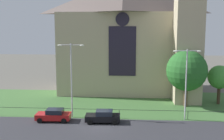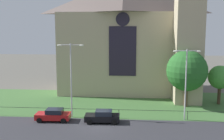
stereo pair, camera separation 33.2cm
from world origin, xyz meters
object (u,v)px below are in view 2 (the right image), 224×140
streetlamp_near (71,72)px  church_building (128,35)px  tree_right_near (187,71)px  parked_car_red (53,115)px  tree_right_far (220,77)px  parked_car_black (103,117)px  streetlamp_far (186,76)px

streetlamp_near → church_building: bearing=67.1°
church_building → tree_right_near: church_building is taller
church_building → streetlamp_near: size_ratio=2.73×
streetlamp_near → parked_car_red: size_ratio=2.23×
tree_right_far → parked_car_black: 19.51m
church_building → streetlamp_near: 18.03m
tree_right_far → streetlamp_far: (-6.50, -7.97, 1.48)m
tree_right_near → parked_car_red: bearing=-155.9°
streetlamp_near → parked_car_black: 6.89m
tree_right_far → streetlamp_far: streetlamp_far is taller
tree_right_near → streetlamp_near: streetlamp_near is taller
tree_right_far → parked_car_red: tree_right_far is taller
tree_right_far → tree_right_near: tree_right_near is taller
church_building → tree_right_near: (8.69, -9.93, -4.95)m
streetlamp_near → streetlamp_far: streetlamp_near is taller
streetlamp_far → parked_car_black: streetlamp_far is taller
parked_car_red → streetlamp_near: bearing=-142.7°
streetlamp_far → parked_car_black: bearing=-170.2°
parked_car_black → tree_right_far: bearing=-152.1°
parked_car_red → tree_right_near: bearing=-158.0°
tree_right_far → streetlamp_near: (-20.76, -7.97, 1.84)m
church_building → tree_right_far: (13.94, -8.14, -6.18)m
tree_right_near → streetlamp_near: (-15.51, -6.19, 0.61)m
church_building → tree_right_far: bearing=-30.3°
streetlamp_near → parked_car_red: (-1.95, -1.60, -5.19)m
tree_right_far → streetlamp_near: streetlamp_near is taller
parked_car_red → parked_car_black: same height
streetlamp_far → tree_right_near: bearing=78.6°
parked_car_black → parked_car_red: bearing=-3.7°
tree_right_near → church_building: bearing=131.2°
tree_right_near → streetlamp_near: bearing=-158.2°
tree_right_far → parked_car_black: (-16.58, -9.71, -3.35)m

